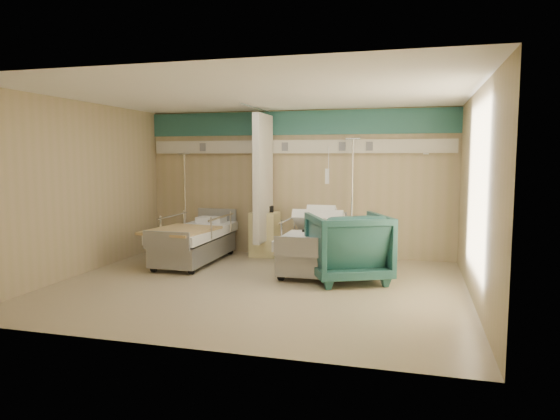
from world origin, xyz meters
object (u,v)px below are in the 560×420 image
object	(u,v)px
bed_left	(195,245)
bedside_cabinet	(265,234)
visitor_armchair	(348,247)
iv_stand_left	(186,231)
bed_right	(314,251)
iv_stand_right	(351,235)

from	to	relation	value
bed_left	bedside_cabinet	size ratio (longest dim) A/B	2.54
bedside_cabinet	visitor_armchair	bearing A→B (deg)	-40.22
bed_left	visitor_armchair	world-z (taller)	visitor_armchair
bed_left	iv_stand_left	bearing A→B (deg)	123.53
bed_right	bedside_cabinet	size ratio (longest dim) A/B	2.54
iv_stand_right	iv_stand_left	size ratio (longest dim) A/B	1.14
iv_stand_right	bed_right	bearing A→B (deg)	-118.17
iv_stand_right	visitor_armchair	bearing A→B (deg)	-85.05
bedside_cabinet	iv_stand_left	bearing A→B (deg)	177.58
bed_left	visitor_armchair	distance (m)	2.92
visitor_armchair	bed_left	bearing A→B (deg)	-37.24
bed_right	iv_stand_left	distance (m)	3.01
bed_right	iv_stand_left	xyz separation A→B (m)	(-2.84, 0.97, 0.09)
bed_left	iv_stand_right	xyz separation A→B (m)	(2.71, 0.96, 0.15)
bedside_cabinet	iv_stand_left	xyz separation A→B (m)	(-1.69, 0.07, -0.02)
iv_stand_right	iv_stand_left	xyz separation A→B (m)	(-3.36, 0.01, -0.06)
bed_right	iv_stand_right	bearing A→B (deg)	61.83
bedside_cabinet	iv_stand_right	world-z (taller)	iv_stand_right
iv_stand_right	bedside_cabinet	bearing A→B (deg)	-178.00
iv_stand_right	iv_stand_left	distance (m)	3.36
visitor_armchair	iv_stand_left	world-z (taller)	iv_stand_left
visitor_armchair	iv_stand_right	size ratio (longest dim) A/B	0.52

